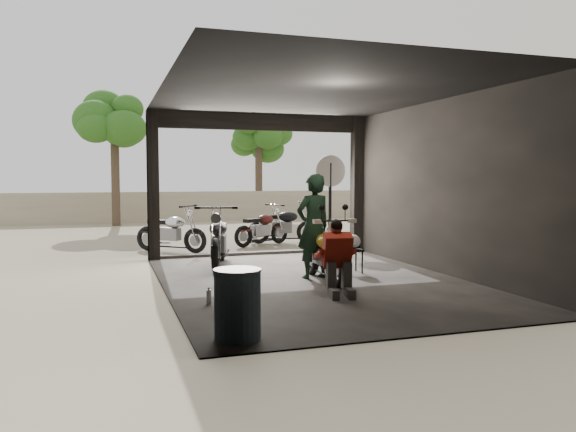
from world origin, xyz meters
TOP-DOWN VIEW (x-y plane):
  - ground at (0.00, 0.00)m, footprint 80.00×80.00m
  - garage at (0.00, 0.55)m, footprint 7.00×7.13m
  - boundary_wall at (0.00, 14.00)m, footprint 18.00×0.30m
  - tree_left at (-3.00, 12.50)m, footprint 2.20×2.20m
  - tree_right at (2.80, 14.00)m, footprint 2.20×2.20m
  - main_bike at (0.20, 0.01)m, footprint 0.72×1.69m
  - left_bike at (-1.22, 2.10)m, footprint 1.21×1.96m
  - outside_bike_a at (-1.89, 4.63)m, footprint 1.73×1.59m
  - outside_bike_b at (0.51, 5.17)m, footprint 1.71×1.29m
  - outside_bike_c at (1.20, 5.50)m, footprint 1.77×0.97m
  - rider at (0.11, 0.27)m, footprint 0.76×0.59m
  - mechanic at (-0.04, -1.20)m, footprint 0.69×0.85m
  - stool at (0.99, 0.56)m, footprint 0.33×0.33m
  - helmet at (0.99, 0.55)m, footprint 0.32×0.33m
  - oil_drum at (-2.00, -3.00)m, footprint 0.61×0.61m
  - sign_post at (1.92, 3.93)m, footprint 0.78×0.08m

SIDE VIEW (x-z plane):
  - ground at x=0.00m, z-range 0.00..0.00m
  - stool at x=0.99m, z-range 0.16..0.61m
  - oil_drum at x=-2.00m, z-range 0.00..0.79m
  - outside_bike_b at x=0.51m, z-range 0.00..1.07m
  - mechanic at x=-0.04m, z-range 0.00..1.10m
  - main_bike at x=0.20m, z-range 0.00..1.12m
  - outside_bike_a at x=-1.89m, z-range 0.00..1.13m
  - outside_bike_c at x=1.20m, z-range 0.00..1.13m
  - helmet at x=0.99m, z-range 0.46..0.73m
  - boundary_wall at x=0.00m, z-range 0.00..1.20m
  - left_bike at x=-1.22m, z-range 0.00..1.24m
  - rider at x=0.11m, z-range 0.00..1.84m
  - garage at x=0.00m, z-range -0.32..2.88m
  - sign_post at x=1.92m, z-range 0.40..2.73m
  - tree_right at x=2.80m, z-range 1.06..6.06m
  - tree_left at x=-3.00m, z-range 1.19..6.79m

